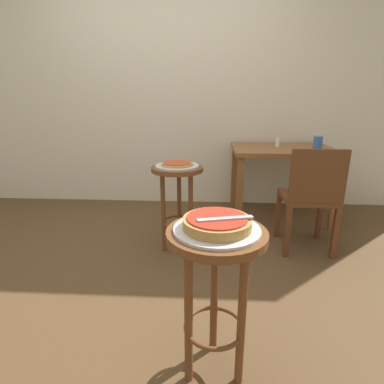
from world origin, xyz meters
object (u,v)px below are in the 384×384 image
dining_table (282,159)px  cup_near_edge (318,143)px  pizza_server_knife (225,218)px  serving_plate_foreground (217,229)px  stool_foreground (216,270)px  serving_plate_middle (177,166)px  pizza_foreground (217,223)px  stool_middle (177,188)px  wooden_chair (311,196)px  pizza_middle (177,164)px  condiment_shaker (278,142)px

dining_table → cup_near_edge: (0.29, -0.13, 0.18)m
pizza_server_knife → serving_plate_foreground: bearing=132.5°
stool_foreground → serving_plate_middle: size_ratio=2.04×
serving_plate_foreground → pizza_server_knife: pizza_server_knife is taller
stool_foreground → pizza_foreground: size_ratio=2.54×
serving_plate_middle → pizza_server_knife: bearing=-75.4°
stool_middle → pizza_server_knife: pizza_server_knife is taller
stool_foreground → serving_plate_middle: 1.22m
cup_near_edge → wooden_chair: (-0.22, -0.62, -0.33)m
serving_plate_foreground → cup_near_edge: cup_near_edge is taller
serving_plate_foreground → pizza_middle: 1.21m
serving_plate_foreground → condiment_shaker: bearing=71.7°
cup_near_edge → condiment_shaker: size_ratio=1.41×
dining_table → wooden_chair: wooden_chair is taller
stool_middle → serving_plate_foreground: bearing=-76.6°
condiment_shaker → serving_plate_middle: bearing=-140.2°
stool_middle → dining_table: (0.97, 0.75, 0.11)m
serving_plate_foreground → pizza_middle: bearing=103.4°
stool_foreground → pizza_server_knife: pizza_server_knife is taller
dining_table → pizza_foreground: bearing=-109.7°
serving_plate_foreground → cup_near_edge: bearing=61.4°
stool_foreground → wooden_chair: (0.76, 1.18, -0.05)m
wooden_chair → pizza_foreground: bearing=-122.7°
stool_middle → wooden_chair: size_ratio=0.81×
stool_foreground → pizza_foreground: pizza_foreground is taller
stool_foreground → dining_table: bearing=70.3°
serving_plate_middle → stool_middle: bearing=-90.0°
cup_near_edge → condiment_shaker: cup_near_edge is taller
stool_middle → condiment_shaker: 1.23m
pizza_foreground → serving_plate_middle: pizza_foreground is taller
stool_foreground → cup_near_edge: size_ratio=5.47×
serving_plate_middle → pizza_server_knife: (0.31, -1.19, 0.06)m
pizza_middle → cup_near_edge: (1.26, 0.62, 0.08)m
pizza_foreground → condiment_shaker: 2.05m
stool_foreground → pizza_server_knife: 0.24m
stool_foreground → pizza_foreground: bearing=0.0°
cup_near_edge → pizza_middle: bearing=-153.7°
stool_middle → serving_plate_middle: bearing=90.0°
serving_plate_middle → condiment_shaker: 1.20m
serving_plate_middle → wooden_chair: wooden_chair is taller
stool_middle → dining_table: dining_table is taller
stool_middle → serving_plate_middle: serving_plate_middle is taller
condiment_shaker → wooden_chair: 0.83m
condiment_shaker → pizza_middle: bearing=-140.2°
condiment_shaker → dining_table: bearing=-19.7°
stool_middle → condiment_shaker: bearing=39.8°
stool_middle → condiment_shaker: (0.92, 0.77, 0.26)m
serving_plate_middle → wooden_chair: bearing=0.4°
serving_plate_foreground → condiment_shaker: size_ratio=3.86×
wooden_chair → pizza_server_knife: (-0.73, -1.20, 0.28)m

